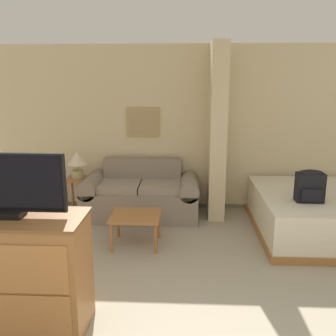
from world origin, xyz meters
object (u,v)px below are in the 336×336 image
Objects in this scene: tv at (5,185)px; tv_dresser at (15,274)px; table_lamp at (77,161)px; backpack at (310,185)px; couch at (141,195)px; bed at (312,213)px; coffee_table at (136,218)px.

tv_dresser is at bearing -90.00° from tv.
table_lamp is at bearing 95.45° from tv.
tv_dresser is 3.49m from backpack.
tv is (0.00, 0.00, 0.77)m from tv_dresser.
table_lamp reaches higher than backpack.
tv is at bearing -104.75° from couch.
backpack is (2.96, 1.82, -0.48)m from tv.
table_lamp is (-0.99, 0.07, 0.52)m from couch.
couch is 2.50m from bed.
couch is 1.47× the size of tv_dresser.
couch is at bearing 75.26° from tv_dresser.
tv reaches higher than coffee_table.
backpack is (2.18, 0.14, 0.42)m from coffee_table.
couch is 1.12m from table_lamp.
tv reaches higher than table_lamp.
table_lamp reaches higher than couch.
tv reaches higher than bed.
tv_dresser reaches higher than table_lamp.
tv_dresser reaches higher than bed.
tv is at bearing 90.00° from tv_dresser.
bed is (3.15, 2.18, -0.21)m from tv_dresser.
couch is 1.07m from coffee_table.
tv is 2.33× the size of backpack.
table_lamp is at bearing 169.54° from bed.
table_lamp is 1.00× the size of backpack.
tv_dresser reaches higher than backpack.
tv_dresser is 1.26× the size of tv.
table_lamp is 0.22× the size of bed.
bed is at bearing 62.40° from backpack.
tv_dresser is (0.27, -2.81, -0.34)m from table_lamp.
coffee_table is at bearing -176.28° from backpack.
backpack is (3.23, -0.99, -0.06)m from table_lamp.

